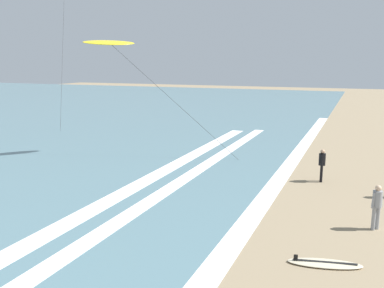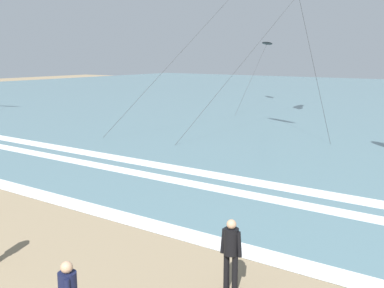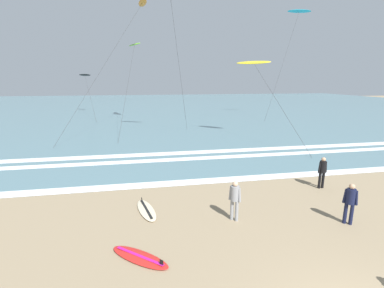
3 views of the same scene
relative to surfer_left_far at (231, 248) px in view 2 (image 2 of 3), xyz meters
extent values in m
cube|color=white|center=(-5.31, 1.95, -0.94)|extent=(58.34, 0.82, 0.01)
cube|color=white|center=(-4.29, 6.31, -0.94)|extent=(36.50, 0.78, 0.01)
cube|color=white|center=(-5.56, 7.92, -0.94)|extent=(37.00, 0.94, 0.01)
cylinder|color=black|center=(-0.10, -0.01, -0.55)|extent=(0.13, 0.13, 0.82)
cylinder|color=black|center=(0.10, 0.01, -0.55)|extent=(0.13, 0.13, 0.82)
cylinder|color=black|center=(0.00, 0.00, 0.15)|extent=(0.32, 0.32, 0.58)
cylinder|color=black|center=(-0.19, -0.02, 0.13)|extent=(0.14, 0.10, 0.56)
cylinder|color=black|center=(0.19, 0.02, 0.13)|extent=(0.14, 0.10, 0.56)
sphere|color=tan|center=(0.00, 0.00, 0.54)|extent=(0.21, 0.21, 0.21)
cylinder|color=#141938|center=(-1.24, -3.34, 0.15)|extent=(0.32, 0.32, 0.58)
cylinder|color=#141938|center=(-1.38, -3.22, 0.13)|extent=(0.16, 0.16, 0.56)
sphere|color=tan|center=(-1.24, -3.34, 0.54)|extent=(0.21, 0.21, 0.21)
cylinder|color=#333333|center=(-10.00, 18.85, 3.87)|extent=(1.62, 13.39, 9.68)
ellipsoid|color=black|center=(-17.56, 36.93, 5.15)|extent=(2.70, 2.91, 0.43)
cylinder|color=#333333|center=(-16.00, 31.01, 2.10)|extent=(3.13, 11.84, 6.13)
cylinder|color=#333333|center=(-11.92, 17.02, 5.94)|extent=(7.74, 11.17, 13.80)
cylinder|color=#333333|center=(-4.86, 15.79, 5.21)|extent=(2.05, 3.67, 12.33)
camera|label=1|loc=(-20.20, -1.54, 4.77)|focal=38.52mm
camera|label=2|loc=(4.68, -8.06, 4.06)|focal=43.50mm
camera|label=3|loc=(-8.71, -11.46, 4.33)|focal=25.55mm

